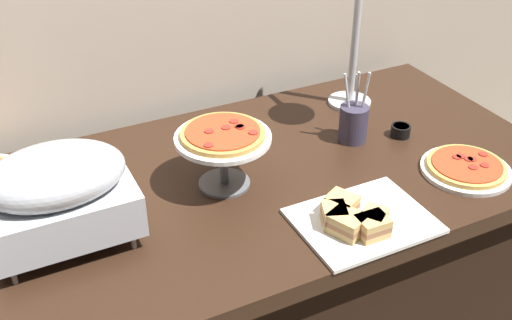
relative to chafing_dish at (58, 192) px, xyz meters
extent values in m
cube|color=black|center=(0.41, 0.05, -0.16)|extent=(1.90, 0.84, 0.05)
cube|color=black|center=(0.41, 0.05, -0.54)|extent=(1.75, 0.74, 0.71)
cylinder|color=#B7BABF|center=(-0.13, -0.09, -0.12)|extent=(0.01, 0.01, 0.04)
cylinder|color=#B7BABF|center=(0.13, -0.09, -0.12)|extent=(0.01, 0.01, 0.04)
cylinder|color=#B7BABF|center=(-0.13, 0.09, -0.12)|extent=(0.01, 0.01, 0.04)
cylinder|color=#B7BABF|center=(0.13, 0.09, -0.12)|extent=(0.01, 0.01, 0.04)
cube|color=#B7BABF|center=(0.00, 0.00, -0.05)|extent=(0.33, 0.23, 0.11)
ellipsoid|color=#B7BABF|center=(0.00, 0.00, 0.05)|extent=(0.31, 0.22, 0.12)
cylinder|color=#B7BABF|center=(0.98, 0.29, -0.13)|extent=(0.14, 0.14, 0.01)
cylinder|color=#B7BABF|center=(0.98, 0.29, 0.14)|extent=(0.02, 0.02, 0.53)
cylinder|color=white|center=(1.04, -0.19, -0.13)|extent=(0.24, 0.24, 0.01)
cylinder|color=gold|center=(1.04, -0.19, -0.12)|extent=(0.21, 0.21, 0.01)
cylinder|color=#AD3D1E|center=(1.04, -0.19, -0.11)|extent=(0.19, 0.19, 0.00)
cylinder|color=maroon|center=(1.03, -0.15, -0.11)|extent=(0.02, 0.02, 0.00)
cylinder|color=maroon|center=(1.06, -0.18, -0.11)|extent=(0.02, 0.02, 0.00)
cylinder|color=maroon|center=(1.11, -0.18, -0.11)|extent=(0.02, 0.02, 0.00)
cylinder|color=maroon|center=(1.05, -0.16, -0.11)|extent=(0.02, 0.02, 0.00)
cylinder|color=maroon|center=(1.04, -0.21, -0.11)|extent=(0.02, 0.02, 0.00)
cylinder|color=maroon|center=(1.06, -0.18, -0.11)|extent=(0.02, 0.02, 0.00)
cylinder|color=maroon|center=(1.07, -0.22, -0.11)|extent=(0.02, 0.02, 0.00)
cylinder|color=maroon|center=(-0.09, 0.32, -0.11)|extent=(0.02, 0.02, 0.00)
cylinder|color=#595B60|center=(0.42, 0.04, -0.07)|extent=(0.02, 0.02, 0.14)
cylinder|color=#595B60|center=(0.42, 0.04, -0.14)|extent=(0.14, 0.14, 0.01)
cylinder|color=white|center=(0.42, 0.04, 0.00)|extent=(0.25, 0.25, 0.01)
cylinder|color=#C68E42|center=(0.42, 0.04, 0.02)|extent=(0.22, 0.22, 0.01)
cylinder|color=#AD3D1E|center=(0.42, 0.04, 0.02)|extent=(0.19, 0.19, 0.00)
cylinder|color=maroon|center=(0.36, 0.00, 0.03)|extent=(0.02, 0.02, 0.00)
cylinder|color=maroon|center=(0.44, 0.06, 0.03)|extent=(0.02, 0.02, 0.00)
cylinder|color=maroon|center=(0.47, 0.08, 0.03)|extent=(0.02, 0.02, 0.00)
cylinder|color=maroon|center=(0.49, 0.00, 0.03)|extent=(0.02, 0.02, 0.00)
cylinder|color=maroon|center=(0.47, 0.05, 0.03)|extent=(0.02, 0.02, 0.00)
cylinder|color=maroon|center=(0.47, 0.04, 0.03)|extent=(0.02, 0.02, 0.00)
cylinder|color=maroon|center=(0.39, 0.06, 0.03)|extent=(0.02, 0.02, 0.00)
cube|color=white|center=(0.66, -0.25, -0.13)|extent=(0.32, 0.25, 0.01)
cube|color=tan|center=(0.62, -0.21, -0.12)|extent=(0.09, 0.09, 0.02)
cube|color=#9E6642|center=(0.62, -0.21, -0.10)|extent=(0.09, 0.09, 0.01)
cube|color=tan|center=(0.62, -0.21, -0.09)|extent=(0.09, 0.09, 0.02)
cube|color=tan|center=(0.58, -0.23, -0.12)|extent=(0.08, 0.08, 0.02)
cube|color=#9E6642|center=(0.58, -0.23, -0.10)|extent=(0.08, 0.08, 0.01)
cube|color=tan|center=(0.58, -0.23, -0.09)|extent=(0.08, 0.08, 0.02)
cube|color=tan|center=(0.59, -0.27, -0.12)|extent=(0.10, 0.10, 0.02)
cube|color=#9E6642|center=(0.59, -0.27, -0.10)|extent=(0.10, 0.10, 0.01)
cube|color=tan|center=(0.59, -0.27, -0.09)|extent=(0.10, 0.10, 0.02)
cube|color=tan|center=(0.66, -0.29, -0.12)|extent=(0.08, 0.08, 0.02)
cube|color=#9E6642|center=(0.66, -0.29, -0.10)|extent=(0.08, 0.08, 0.01)
cube|color=tan|center=(0.66, -0.29, -0.09)|extent=(0.08, 0.08, 0.02)
cube|color=tan|center=(0.64, -0.31, -0.12)|extent=(0.07, 0.06, 0.02)
cube|color=#9E6642|center=(0.64, -0.31, -0.10)|extent=(0.07, 0.06, 0.01)
cube|color=tan|center=(0.64, -0.31, -0.09)|extent=(0.07, 0.06, 0.02)
cylinder|color=black|center=(0.08, 0.29, -0.12)|extent=(0.07, 0.07, 0.04)
cylinder|color=gold|center=(0.08, 0.29, -0.10)|extent=(0.06, 0.06, 0.01)
cylinder|color=black|center=(1.00, 0.05, -0.12)|extent=(0.06, 0.06, 0.04)
cylinder|color=#562D14|center=(1.00, 0.05, -0.11)|extent=(0.05, 0.05, 0.01)
cylinder|color=#383347|center=(0.86, 0.09, -0.08)|extent=(0.08, 0.08, 0.11)
cylinder|color=#B7BABF|center=(0.88, 0.08, -0.01)|extent=(0.02, 0.02, 0.19)
cylinder|color=#B7BABF|center=(0.87, 0.11, -0.02)|extent=(0.01, 0.03, 0.17)
cylinder|color=#B7BABF|center=(0.87, 0.10, -0.01)|extent=(0.03, 0.04, 0.19)
cylinder|color=#B7BABF|center=(0.84, 0.10, -0.02)|extent=(0.04, 0.02, 0.18)
camera|label=1|loc=(-0.10, -1.20, 0.80)|focal=43.41mm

